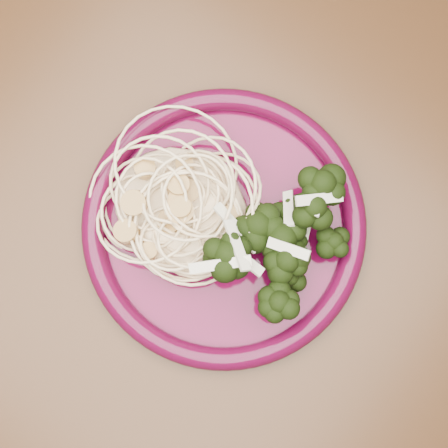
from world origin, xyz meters
The scene contains 6 objects.
dining_table centered at (0.00, 0.00, 0.65)m, with size 1.20×0.80×0.75m.
dinner_plate centered at (-0.09, -0.04, 0.76)m, with size 0.35×0.35×0.02m.
spaghetti_pile centered at (-0.14, -0.05, 0.77)m, with size 0.14×0.12×0.03m, color beige.
scallop_cluster centered at (-0.14, -0.05, 0.81)m, with size 0.12×0.12×0.04m, color tan, non-canonical shape.
broccoli_pile centered at (-0.04, -0.02, 0.78)m, with size 0.09×0.15×0.05m, color black.
onion_garnish centered at (-0.04, -0.02, 0.82)m, with size 0.07×0.10×0.05m, color beige, non-canonical shape.
Camera 1 is at (-0.04, -0.11, 1.36)m, focal length 50.00 mm.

